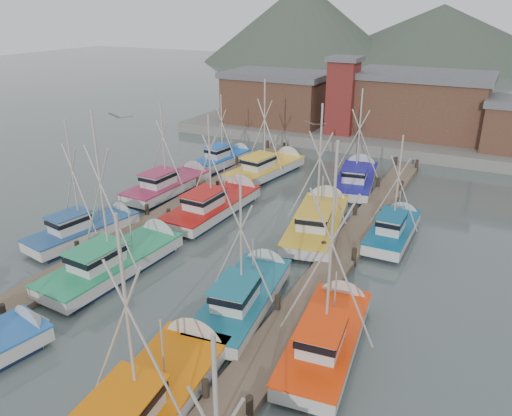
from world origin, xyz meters
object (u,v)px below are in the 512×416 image
at_px(lookout_tower, 343,95).
at_px(boat_1, 150,398).
at_px(boat_4, 120,259).
at_px(boat_8, 217,204).
at_px(boat_12, 269,168).

height_order(lookout_tower, boat_1, lookout_tower).
relative_size(boat_1, boat_4, 0.97).
height_order(boat_8, boat_12, boat_12).
bearing_deg(boat_8, lookout_tower, 87.65).
relative_size(boat_1, boat_12, 1.03).
bearing_deg(boat_1, boat_12, 101.41).
height_order(boat_4, boat_8, boat_4).
xyz_separation_m(lookout_tower, boat_12, (-2.39, -14.21, -4.87)).
bearing_deg(boat_8, boat_4, -90.95).
relative_size(lookout_tower, boat_8, 0.83).
height_order(boat_1, boat_8, boat_1).
height_order(lookout_tower, boat_12, lookout_tower).
bearing_deg(boat_4, lookout_tower, 89.59).
bearing_deg(boat_12, boat_4, -81.33).
bearing_deg(boat_1, boat_4, 131.26).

